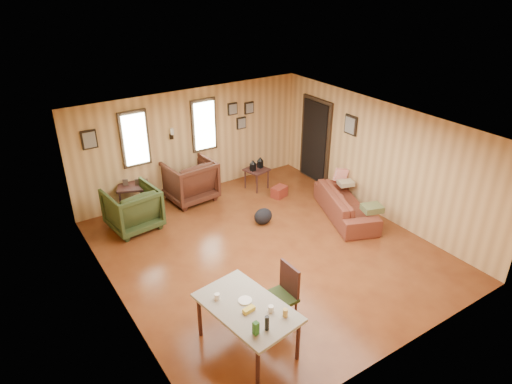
# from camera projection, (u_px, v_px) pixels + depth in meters

# --- Properties ---
(room) EXTENTS (5.54, 6.04, 2.44)m
(room) POSITION_uv_depth(u_px,v_px,m) (268.00, 185.00, 8.26)
(room) COLOR brown
(room) RESTS_ON ground
(sofa) EXTENTS (1.24, 2.01, 0.76)m
(sofa) POSITION_uv_depth(u_px,v_px,m) (346.00, 200.00, 9.48)
(sofa) COLOR maroon
(sofa) RESTS_ON ground
(recliner_brown) EXTENTS (1.08, 1.02, 1.04)m
(recliner_brown) POSITION_uv_depth(u_px,v_px,m) (189.00, 178.00, 10.11)
(recliner_brown) COLOR #442014
(recliner_brown) RESTS_ON ground
(recliner_green) EXTENTS (1.02, 0.97, 0.96)m
(recliner_green) POSITION_uv_depth(u_px,v_px,m) (132.00, 207.00, 9.03)
(recliner_green) COLOR #2D3A1A
(recliner_green) RESTS_ON ground
(end_table) EXTENTS (0.77, 0.75, 0.77)m
(end_table) POSITION_uv_depth(u_px,v_px,m) (133.00, 193.00, 9.65)
(end_table) COLOR #40201C
(end_table) RESTS_ON ground
(side_table) EXTENTS (0.57, 0.57, 0.76)m
(side_table) POSITION_uv_depth(u_px,v_px,m) (257.00, 168.00, 10.60)
(side_table) COLOR #40201C
(side_table) RESTS_ON ground
(cooler) EXTENTS (0.40, 0.34, 0.25)m
(cooler) POSITION_uv_depth(u_px,v_px,m) (279.00, 192.00, 10.39)
(cooler) COLOR maroon
(cooler) RESTS_ON ground
(backpack) EXTENTS (0.43, 0.34, 0.34)m
(backpack) POSITION_uv_depth(u_px,v_px,m) (263.00, 216.00, 9.30)
(backpack) COLOR black
(backpack) RESTS_ON ground
(sofa_pillows) EXTENTS (0.84, 1.67, 0.34)m
(sofa_pillows) POSITION_uv_depth(u_px,v_px,m) (357.00, 193.00, 9.52)
(sofa_pillows) COLOR #5A6136
(sofa_pillows) RESTS_ON sofa
(dining_table) EXTENTS (1.05, 1.53, 0.93)m
(dining_table) POSITION_uv_depth(u_px,v_px,m) (248.00, 310.00, 6.09)
(dining_table) COLOR gray
(dining_table) RESTS_ON ground
(dining_chair) EXTENTS (0.45, 0.45, 0.97)m
(dining_chair) POSITION_uv_depth(u_px,v_px,m) (283.00, 292.00, 6.60)
(dining_chair) COLOR #2D3A1A
(dining_chair) RESTS_ON ground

